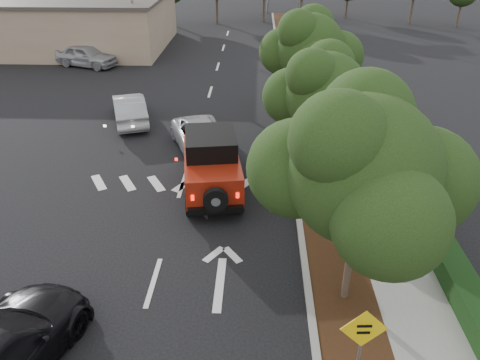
{
  "coord_description": "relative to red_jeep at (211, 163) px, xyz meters",
  "views": [
    {
      "loc": [
        3.02,
        -10.68,
        9.46
      ],
      "look_at": [
        2.49,
        3.0,
        1.9
      ],
      "focal_mm": 35.0,
      "sensor_mm": 36.0,
      "label": 1
    }
  ],
  "objects": [
    {
      "name": "ground",
      "position": [
        -1.27,
        -5.58,
        -1.22
      ],
      "size": [
        120.0,
        120.0,
        0.0
      ],
      "primitive_type": "plane",
      "color": "black",
      "rests_on": "ground"
    },
    {
      "name": "street_tree_near",
      "position": [
        4.33,
        -6.08,
        -1.22
      ],
      "size": [
        3.8,
        3.8,
        5.92
      ],
      "primitive_type": null,
      "color": "black",
      "rests_on": "ground"
    },
    {
      "name": "silver_sedan_oncoming",
      "position": [
        -5.07,
        7.16,
        -0.47
      ],
      "size": [
        2.97,
        4.82,
        1.5
      ],
      "primitive_type": "imported",
      "rotation": [
        0.0,
        0.0,
        3.47
      ],
      "color": "#9A9CA1",
      "rests_on": "ground"
    },
    {
      "name": "red_jeep",
      "position": [
        0.0,
        0.0,
        0.0
      ],
      "size": [
        2.67,
        4.86,
        2.4
      ],
      "rotation": [
        0.0,
        0.0,
        0.15
      ],
      "color": "black",
      "rests_on": "ground"
    },
    {
      "name": "sidewalk",
      "position": [
        6.23,
        6.42,
        -1.16
      ],
      "size": [
        2.0,
        70.0,
        0.12
      ],
      "primitive_type": "cube",
      "color": "gray",
      "rests_on": "ground"
    },
    {
      "name": "planting_strip",
      "position": [
        4.33,
        6.42,
        -1.16
      ],
      "size": [
        1.8,
        70.0,
        0.12
      ],
      "primitive_type": "cube",
      "color": "black",
      "rests_on": "ground"
    },
    {
      "name": "curb",
      "position": [
        3.33,
        6.42,
        -1.14
      ],
      "size": [
        0.2,
        70.0,
        0.15
      ],
      "primitive_type": "cube",
      "color": "#9E9B93",
      "rests_on": "ground"
    },
    {
      "name": "terracotta_planter",
      "position": [
        5.33,
        -3.51,
        -0.46
      ],
      "size": [
        0.65,
        0.65,
        1.13
      ],
      "rotation": [
        0.0,
        0.0,
        -0.1
      ],
      "color": "brown",
      "rests_on": "ground"
    },
    {
      "name": "speed_hump_sign",
      "position": [
        4.13,
        -8.91,
        0.31
      ],
      "size": [
        1.04,
        0.11,
        2.21
      ],
      "rotation": [
        0.0,
        0.0,
        0.06
      ],
      "color": "slate",
      "rests_on": "ground"
    },
    {
      "name": "hedge",
      "position": [
        7.63,
        6.42,
        -0.82
      ],
      "size": [
        0.8,
        70.0,
        0.8
      ],
      "primitive_type": "cube",
      "color": "black",
      "rests_on": "ground"
    },
    {
      "name": "light_pole_b",
      "position": [
        -8.77,
        32.42,
        -1.22
      ],
      "size": [
        2.0,
        0.22,
        9.0
      ],
      "primitive_type": null,
      "color": "slate",
      "rests_on": "ground"
    },
    {
      "name": "silver_suv_ahead",
      "position": [
        -0.77,
        3.6,
        -0.54
      ],
      "size": [
        3.79,
        5.34,
        1.35
      ],
      "primitive_type": "imported",
      "rotation": [
        0.0,
        0.0,
        0.35
      ],
      "color": "#A1A4A9",
      "rests_on": "ground"
    },
    {
      "name": "light_pole_a",
      "position": [
        -7.77,
        20.42,
        -1.22
      ],
      "size": [
        2.0,
        0.22,
        9.0
      ],
      "primitive_type": null,
      "color": "slate",
      "rests_on": "ground"
    },
    {
      "name": "commercial_building",
      "position": [
        -17.27,
        24.42,
        0.78
      ],
      "size": [
        22.0,
        12.0,
        4.0
      ],
      "primitive_type": "cube",
      "color": "gray",
      "rests_on": "ground"
    },
    {
      "name": "street_tree_mid",
      "position": [
        4.33,
        0.92,
        -1.22
      ],
      "size": [
        3.2,
        3.2,
        5.32
      ],
      "primitive_type": null,
      "color": "black",
      "rests_on": "ground"
    },
    {
      "name": "street_tree_far",
      "position": [
        4.33,
        7.42,
        -1.22
      ],
      "size": [
        3.4,
        3.4,
        5.62
      ],
      "primitive_type": null,
      "color": "black",
      "rests_on": "ground"
    },
    {
      "name": "parked_suv",
      "position": [
        -11.02,
        18.09,
        -0.42
      ],
      "size": [
        5.03,
        3.35,
        1.59
      ],
      "primitive_type": "imported",
      "rotation": [
        0.0,
        0.0,
        1.23
      ],
      "color": "#9B9DA3",
      "rests_on": "ground"
    },
    {
      "name": "transmission_tower",
      "position": [
        4.73,
        42.42,
        -1.22
      ],
      "size": [
        7.0,
        4.0,
        28.0
      ],
      "primitive_type": null,
      "color": "slate",
      "rests_on": "ground"
    }
  ]
}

